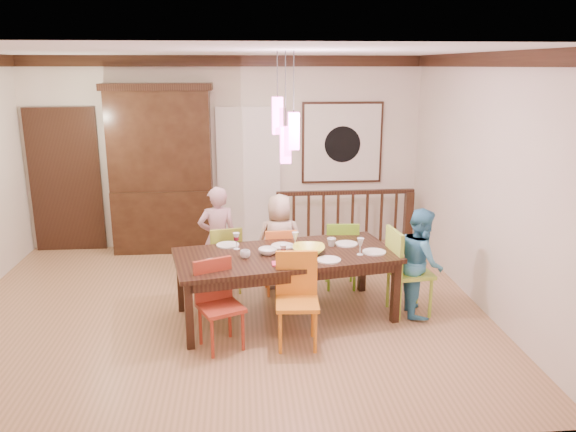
{
  "coord_description": "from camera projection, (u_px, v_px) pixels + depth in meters",
  "views": [
    {
      "loc": [
        0.23,
        -6.09,
        2.75
      ],
      "look_at": [
        0.76,
        0.1,
        1.08
      ],
      "focal_mm": 35.0,
      "sensor_mm": 36.0,
      "label": 1
    }
  ],
  "objects": [
    {
      "name": "floor",
      "position": [
        224.0,
        309.0,
        6.56
      ],
      "size": [
        6.0,
        6.0,
        0.0
      ],
      "primitive_type": "plane",
      "color": "#99744A",
      "rests_on": "ground"
    },
    {
      "name": "ceiling",
      "position": [
        216.0,
        51.0,
        5.81
      ],
      "size": [
        6.0,
        6.0,
        0.0
      ],
      "primitive_type": "plane",
      "rotation": [
        3.14,
        0.0,
        0.0
      ],
      "color": "white",
      "rests_on": "wall_back"
    },
    {
      "name": "wall_back",
      "position": [
        225.0,
        154.0,
        8.59
      ],
      "size": [
        6.0,
        0.0,
        6.0
      ],
      "primitive_type": "plane",
      "rotation": [
        1.57,
        0.0,
        0.0
      ],
      "color": "beige",
      "rests_on": "floor"
    },
    {
      "name": "wall_right",
      "position": [
        483.0,
        183.0,
        6.43
      ],
      "size": [
        0.0,
        5.0,
        5.0
      ],
      "primitive_type": "plane",
      "rotation": [
        1.57,
        0.0,
        -1.57
      ],
      "color": "beige",
      "rests_on": "floor"
    },
    {
      "name": "crown_molding",
      "position": [
        216.0,
        59.0,
        5.83
      ],
      "size": [
        6.0,
        5.0,
        0.16
      ],
      "primitive_type": null,
      "color": "black",
      "rests_on": "wall_back"
    },
    {
      "name": "panel_door",
      "position": [
        66.0,
        183.0,
        8.45
      ],
      "size": [
        1.04,
        0.07,
        2.24
      ],
      "primitive_type": "cube",
      "color": "black",
      "rests_on": "wall_back"
    },
    {
      "name": "white_doorway",
      "position": [
        249.0,
        179.0,
        8.69
      ],
      "size": [
        0.97,
        0.05,
        2.22
      ],
      "primitive_type": "cube",
      "color": "silver",
      "rests_on": "wall_back"
    },
    {
      "name": "painting",
      "position": [
        342.0,
        143.0,
        8.66
      ],
      "size": [
        1.25,
        0.06,
        1.25
      ],
      "color": "black",
      "rests_on": "wall_back"
    },
    {
      "name": "pendant_cluster",
      "position": [
        285.0,
        130.0,
        5.84
      ],
      "size": [
        0.27,
        0.21,
        1.14
      ],
      "color": "#EF47B4",
      "rests_on": "ceiling"
    },
    {
      "name": "dining_table",
      "position": [
        286.0,
        260.0,
        6.21
      ],
      "size": [
        2.57,
        1.52,
        0.75
      ],
      "rotation": [
        0.0,
        0.0,
        0.19
      ],
      "color": "black",
      "rests_on": "floor"
    },
    {
      "name": "chair_far_left",
      "position": [
        224.0,
        254.0,
        6.97
      ],
      "size": [
        0.46,
        0.46,
        0.86
      ],
      "rotation": [
        0.0,
        0.0,
        3.35
      ],
      "color": "#98A931",
      "rests_on": "floor"
    },
    {
      "name": "chair_far_mid",
      "position": [
        279.0,
        255.0,
        6.95
      ],
      "size": [
        0.4,
        0.4,
        0.85
      ],
      "rotation": [
        0.0,
        0.0,
        3.2
      ],
      "color": "orange",
      "rests_on": "floor"
    },
    {
      "name": "chair_far_right",
      "position": [
        341.0,
        249.0,
        7.11
      ],
      "size": [
        0.43,
        0.43,
        0.88
      ],
      "rotation": [
        0.0,
        0.0,
        3.07
      ],
      "color": "#69A51E",
      "rests_on": "floor"
    },
    {
      "name": "chair_near_left",
      "position": [
        220.0,
        300.0,
        5.54
      ],
      "size": [
        0.53,
        0.53,
        0.89
      ],
      "rotation": [
        0.0,
        0.0,
        0.43
      ],
      "color": "#9B301D",
      "rests_on": "floor"
    },
    {
      "name": "chair_near_mid",
      "position": [
        297.0,
        296.0,
        5.59
      ],
      "size": [
        0.45,
        0.45,
        0.94
      ],
      "rotation": [
        0.0,
        0.0,
        -0.06
      ],
      "color": "orange",
      "rests_on": "floor"
    },
    {
      "name": "chair_end_right",
      "position": [
        410.0,
        265.0,
        6.33
      ],
      "size": [
        0.5,
        0.5,
        1.0
      ],
      "rotation": [
        0.0,
        0.0,
        1.68
      ],
      "color": "#A4C83D",
      "rests_on": "floor"
    },
    {
      "name": "china_hutch",
      "position": [
        161.0,
        169.0,
        8.36
      ],
      "size": [
        1.59,
        0.46,
        2.51
      ],
      "color": "black",
      "rests_on": "floor"
    },
    {
      "name": "balustrade",
      "position": [
        345.0,
        220.0,
        8.45
      ],
      "size": [
        2.08,
        0.12,
        0.96
      ],
      "rotation": [
        0.0,
        0.0,
        0.02
      ],
      "color": "black",
      "rests_on": "floor"
    },
    {
      "name": "person_far_left",
      "position": [
        218.0,
        238.0,
        7.02
      ],
      "size": [
        0.53,
        0.4,
        1.33
      ],
      "primitive_type": "imported",
      "rotation": [
        0.0,
        0.0,
        3.33
      ],
      "color": "#CF9DAD",
      "rests_on": "floor"
    },
    {
      "name": "person_far_mid",
      "position": [
        280.0,
        241.0,
        7.07
      ],
      "size": [
        0.6,
        0.4,
        1.22
      ],
      "primitive_type": "imported",
      "rotation": [
        0.0,
        0.0,
        3.12
      ],
      "color": "beige",
      "rests_on": "floor"
    },
    {
      "name": "person_end_right",
      "position": [
        421.0,
        262.0,
        6.32
      ],
      "size": [
        0.53,
        0.65,
        1.23
      ],
      "primitive_type": "imported",
      "rotation": [
        0.0,
        0.0,
        1.46
      ],
      "color": "#4697C5",
      "rests_on": "floor"
    },
    {
      "name": "serving_bowl",
      "position": [
        309.0,
        250.0,
        6.17
      ],
      "size": [
        0.4,
        0.4,
        0.09
      ],
      "primitive_type": "imported",
      "rotation": [
        0.0,
        0.0,
        -0.13
      ],
      "color": "yellow",
      "rests_on": "dining_table"
    },
    {
      "name": "small_bowl",
      "position": [
        268.0,
        251.0,
        6.16
      ],
      "size": [
        0.23,
        0.23,
        0.06
      ],
      "primitive_type": "imported",
      "rotation": [
        0.0,
        0.0,
        -0.12
      ],
      "color": "white",
      "rests_on": "dining_table"
    },
    {
      "name": "cup_left",
      "position": [
        245.0,
        254.0,
        6.03
      ],
      "size": [
        0.14,
        0.14,
        0.09
      ],
      "primitive_type": "imported",
      "rotation": [
        0.0,
        0.0,
        0.28
      ],
      "color": "silver",
      "rests_on": "dining_table"
    },
    {
      "name": "cup_right",
      "position": [
        331.0,
        242.0,
        6.42
      ],
      "size": [
        0.12,
        0.12,
        0.1
      ],
      "primitive_type": "imported",
      "rotation": [
        0.0,
        0.0,
        -0.25
      ],
      "color": "silver",
      "rests_on": "dining_table"
    },
    {
      "name": "plate_far_left",
      "position": [
        228.0,
        245.0,
        6.45
      ],
      "size": [
        0.26,
        0.26,
        0.01
      ],
      "primitive_type": "cylinder",
      "color": "white",
      "rests_on": "dining_table"
    },
    {
      "name": "plate_far_mid",
      "position": [
        282.0,
        246.0,
        6.43
      ],
      "size": [
        0.26,
        0.26,
        0.01
      ],
      "primitive_type": "cylinder",
      "color": "white",
      "rests_on": "dining_table"
    },
    {
      "name": "plate_far_right",
      "position": [
        346.0,
        244.0,
        6.49
      ],
      "size": [
        0.26,
        0.26,
        0.01
      ],
      "primitive_type": "cylinder",
      "color": "white",
      "rests_on": "dining_table"
    },
    {
      "name": "plate_near_left",
      "position": [
        214.0,
        263.0,
        5.88
      ],
      "size": [
        0.26,
        0.26,
        0.01
      ],
      "primitive_type": "cylinder",
      "color": "white",
      "rests_on": "dining_table"
    },
    {
      "name": "plate_near_mid",
      "position": [
        329.0,
        260.0,
        5.96
      ],
      "size": [
        0.26,
        0.26,
        0.01
      ],
      "primitive_type": "cylinder",
      "color": "white",
      "rests_on": "dining_table"
    },
    {
      "name": "plate_end_right",
      "position": [
        374.0,
        252.0,
        6.21
      ],
      "size": [
        0.26,
        0.26,
        0.01
      ],
      "primitive_type": "cylinder",
      "color": "white",
      "rests_on": "dining_table"
    },
    {
      "name": "wine_glass_a",
      "position": [
        236.0,
        241.0,
        6.31
      ],
      "size": [
        0.08,
        0.08,
        0.19
      ],
      "primitive_type": null,
      "color": "#590C19",
      "rests_on": "dining_table"
    },
    {
      "name": "wine_glass_b",
      "position": [
        295.0,
        240.0,
        6.34
      ],
      "size": [
        0.08,
        0.08,
        0.19
      ],
      "primitive_type": null,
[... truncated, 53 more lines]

